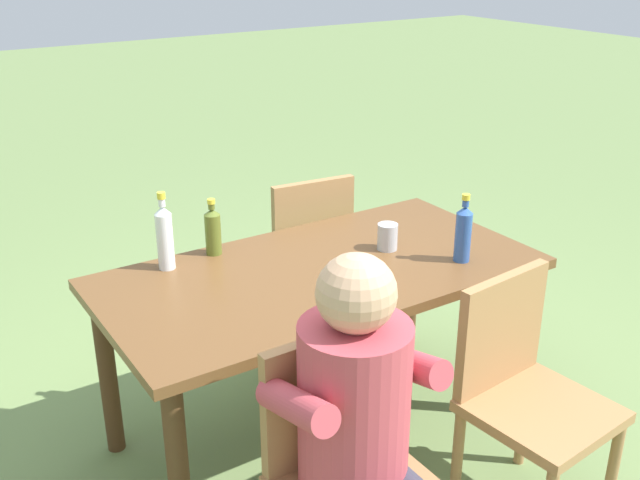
# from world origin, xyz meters

# --- Properties ---
(ground_plane) EXTENTS (24.00, 24.00, 0.00)m
(ground_plane) POSITION_xyz_m (0.00, 0.00, 0.00)
(ground_plane) COLOR #6B844C
(dining_table) EXTENTS (1.68, 0.86, 0.75)m
(dining_table) POSITION_xyz_m (0.00, 0.00, 0.66)
(dining_table) COLOR brown
(dining_table) RESTS_ON ground_plane
(chair_near_left) EXTENTS (0.45, 0.45, 0.87)m
(chair_near_left) POSITION_xyz_m (-0.38, -0.73, 0.49)
(chair_near_left) COLOR #A37547
(chair_near_left) RESTS_ON ground_plane
(chair_far_right) EXTENTS (0.48, 0.48, 0.87)m
(chair_far_right) POSITION_xyz_m (0.37, 0.73, 0.49)
(chair_far_right) COLOR #A37547
(chair_far_right) RESTS_ON ground_plane
(chair_near_right) EXTENTS (0.48, 0.48, 0.87)m
(chair_near_right) POSITION_xyz_m (0.37, -0.73, 0.49)
(chair_near_right) COLOR #A37547
(chair_near_right) RESTS_ON ground_plane
(person_in_white_shirt) EXTENTS (0.47, 0.61, 1.18)m
(person_in_white_shirt) POSITION_xyz_m (-0.38, -0.84, 0.66)
(person_in_white_shirt) COLOR #B7424C
(person_in_white_shirt) RESTS_ON ground_plane
(bottle_blue) EXTENTS (0.06, 0.06, 0.28)m
(bottle_blue) POSITION_xyz_m (0.51, -0.24, 0.87)
(bottle_blue) COLOR #2D56A3
(bottle_blue) RESTS_ON dining_table
(bottle_olive) EXTENTS (0.06, 0.06, 0.23)m
(bottle_olive) POSITION_xyz_m (-0.28, 0.36, 0.85)
(bottle_olive) COLOR #566623
(bottle_olive) RESTS_ON dining_table
(bottle_clear) EXTENTS (0.06, 0.06, 0.31)m
(bottle_clear) POSITION_xyz_m (-0.49, 0.33, 0.88)
(bottle_clear) COLOR white
(bottle_clear) RESTS_ON dining_table
(cup_terracotta) EXTENTS (0.07, 0.07, 0.08)m
(cup_terracotta) POSITION_xyz_m (0.08, -0.21, 0.79)
(cup_terracotta) COLOR #BC6B47
(cup_terracotta) RESTS_ON dining_table
(cup_steel) EXTENTS (0.08, 0.08, 0.11)m
(cup_steel) POSITION_xyz_m (0.33, 0.01, 0.80)
(cup_steel) COLOR #B2B7BC
(cup_steel) RESTS_ON dining_table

